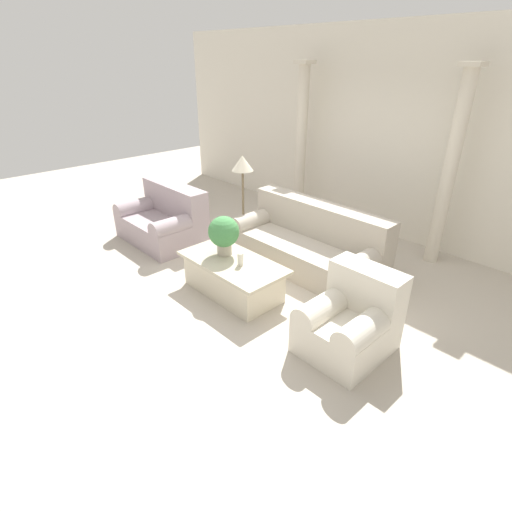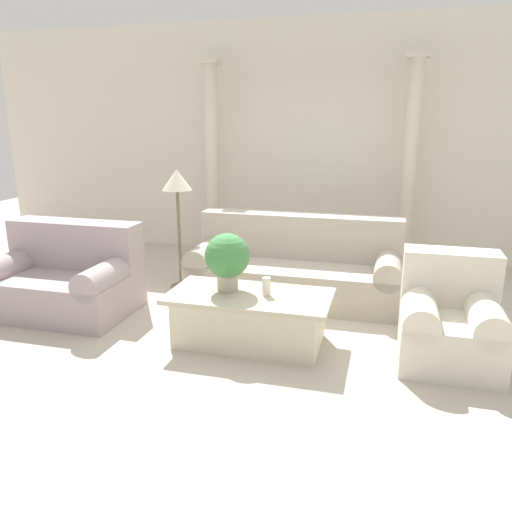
{
  "view_description": "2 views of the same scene",
  "coord_description": "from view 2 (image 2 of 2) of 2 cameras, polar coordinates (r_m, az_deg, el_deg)",
  "views": [
    {
      "loc": [
        3.32,
        -3.23,
        2.71
      ],
      "look_at": [
        0.18,
        -0.28,
        0.55
      ],
      "focal_mm": 28.0,
      "sensor_mm": 36.0,
      "label": 1
    },
    {
      "loc": [
        1.04,
        -4.32,
        1.9
      ],
      "look_at": [
        -0.11,
        -0.08,
        0.69
      ],
      "focal_mm": 35.0,
      "sensor_mm": 36.0,
      "label": 2
    }
  ],
  "objects": [
    {
      "name": "ground_plane",
      "position": [
        4.83,
        1.53,
        -7.75
      ],
      "size": [
        16.0,
        16.0,
        0.0
      ],
      "primitive_type": "plane",
      "color": "#BCB2A3"
    },
    {
      "name": "wall_back",
      "position": [
        7.1,
        6.91,
        12.86
      ],
      "size": [
        10.0,
        0.06,
        3.2
      ],
      "color": "silver",
      "rests_on": "ground_plane"
    },
    {
      "name": "sofa_long",
      "position": [
        5.45,
        4.59,
        -1.22
      ],
      "size": [
        2.23,
        0.92,
        0.88
      ],
      "color": "#ADA393",
      "rests_on": "ground_plane"
    },
    {
      "name": "loveseat",
      "position": [
        5.42,
        -20.97,
        -2.26
      ],
      "size": [
        1.41,
        0.92,
        0.88
      ],
      "color": "#A7959C",
      "rests_on": "ground_plane"
    },
    {
      "name": "coffee_table",
      "position": [
        4.36,
        -0.72,
        -7.09
      ],
      "size": [
        1.4,
        0.71,
        0.45
      ],
      "color": "beige",
      "rests_on": "ground_plane"
    },
    {
      "name": "potted_plant",
      "position": [
        4.29,
        -3.3,
        -0.21
      ],
      "size": [
        0.39,
        0.39,
        0.51
      ],
      "color": "#B2A893",
      "rests_on": "coffee_table"
    },
    {
      "name": "pillar_candle",
      "position": [
        4.22,
        1.2,
        -3.51
      ],
      "size": [
        0.07,
        0.07,
        0.16
      ],
      "color": "silver",
      "rests_on": "coffee_table"
    },
    {
      "name": "floor_lamp",
      "position": [
        5.64,
        -8.98,
        7.52
      ],
      "size": [
        0.33,
        0.33,
        1.37
      ],
      "color": "brown",
      "rests_on": "ground_plane"
    },
    {
      "name": "column_left",
      "position": [
        7.05,
        -5.05,
        10.91
      ],
      "size": [
        0.27,
        0.27,
        2.66
      ],
      "color": "beige",
      "rests_on": "ground_plane"
    },
    {
      "name": "column_right",
      "position": [
        6.62,
        17.16,
        10.02
      ],
      "size": [
        0.27,
        0.27,
        2.66
      ],
      "color": "beige",
      "rests_on": "ground_plane"
    },
    {
      "name": "armchair",
      "position": [
        4.36,
        21.24,
        -6.53
      ],
      "size": [
        0.77,
        0.88,
        0.85
      ],
      "color": "beige",
      "rests_on": "ground_plane"
    }
  ]
}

